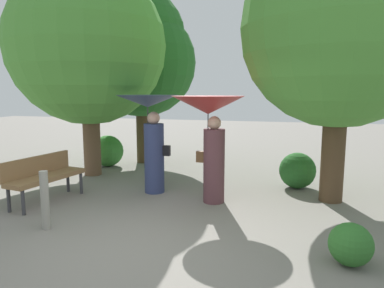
# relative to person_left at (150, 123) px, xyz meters

# --- Properties ---
(ground_plane) EXTENTS (40.00, 40.00, 0.00)m
(ground_plane) POSITION_rel_person_left_xyz_m (0.71, -2.49, -1.39)
(ground_plane) COLOR slate
(person_left) EXTENTS (1.23, 1.23, 1.93)m
(person_left) POSITION_rel_person_left_xyz_m (0.00, 0.00, 0.00)
(person_left) COLOR navy
(person_left) RESTS_ON ground
(person_right) EXTENTS (1.29, 1.29, 1.92)m
(person_right) POSITION_rel_person_left_xyz_m (1.26, -0.31, 0.07)
(person_right) COLOR #563338
(person_right) RESTS_ON ground
(park_bench) EXTENTS (0.72, 1.56, 0.83)m
(park_bench) POSITION_rel_person_left_xyz_m (-1.64, -1.12, -0.88)
(park_bench) COLOR #38383D
(park_bench) RESTS_ON ground
(tree_near_left) EXTENTS (3.61, 3.61, 5.27)m
(tree_near_left) POSITION_rel_person_left_xyz_m (-1.92, 0.99, 1.90)
(tree_near_left) COLOR brown
(tree_near_left) RESTS_ON ground
(tree_near_right) EXTENTS (3.44, 3.44, 5.27)m
(tree_near_right) POSITION_rel_person_left_xyz_m (3.40, 0.34, 1.95)
(tree_near_right) COLOR #4C3823
(tree_near_right) RESTS_ON ground
(tree_mid_left) EXTENTS (2.97, 2.97, 4.71)m
(tree_mid_left) POSITION_rel_person_left_xyz_m (-1.35, 2.73, 1.63)
(tree_mid_left) COLOR #4C3823
(tree_mid_left) RESTS_ON ground
(bush_path_left) EXTENTS (0.84, 0.84, 0.84)m
(bush_path_left) POSITION_rel_person_left_xyz_m (-2.05, 1.95, -0.97)
(bush_path_left) COLOR #387F33
(bush_path_left) RESTS_ON ground
(bush_path_right) EXTENTS (0.50, 0.50, 0.50)m
(bush_path_right) POSITION_rel_person_left_xyz_m (3.36, -2.18, -1.14)
(bush_path_right) COLOR #2D6B28
(bush_path_right) RESTS_ON ground
(bush_behind_bench) EXTENTS (0.75, 0.75, 0.75)m
(bush_behind_bench) POSITION_rel_person_left_xyz_m (2.82, 1.08, -1.02)
(bush_behind_bench) COLOR #235B23
(bush_behind_bench) RESTS_ON ground
(path_marker_post) EXTENTS (0.12, 0.12, 0.87)m
(path_marker_post) POSITION_rel_person_left_xyz_m (-0.74, -2.22, -0.96)
(path_marker_post) COLOR gray
(path_marker_post) RESTS_ON ground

